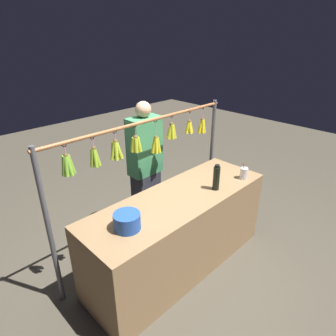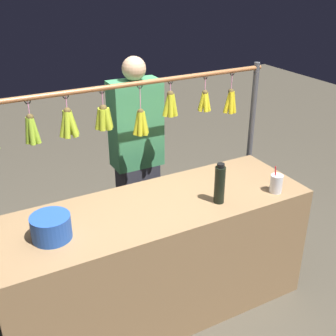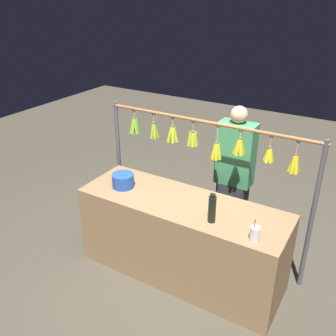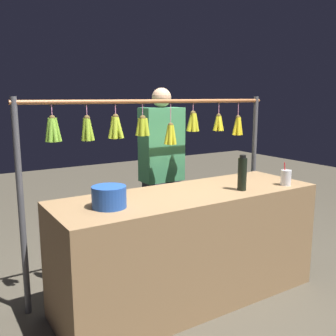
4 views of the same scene
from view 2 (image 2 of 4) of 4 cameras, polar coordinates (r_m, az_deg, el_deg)
name	(u,v)px [view 2 (image 2 of 4)]	position (r m, az deg, el deg)	size (l,w,h in m)	color
ground_plane	(157,307)	(3.21, -1.53, -18.10)	(12.00, 12.00, 0.00)	#474135
market_counter	(156,260)	(2.94, -1.62, -12.13)	(2.04, 0.68, 0.85)	olive
display_rack	(121,137)	(2.93, -6.35, 4.12)	(2.27, 0.13, 1.55)	#4C4C51
water_bottle	(220,184)	(2.69, 6.92, -2.15)	(0.07, 0.07, 0.27)	black
blue_bucket	(51,227)	(2.45, -15.36, -7.64)	(0.22, 0.22, 0.14)	#224CA7
drink_cup	(276,184)	(2.91, 14.26, -2.02)	(0.08, 0.08, 0.19)	silver
vendor_person	(137,161)	(3.41, -4.15, 0.98)	(0.39, 0.21, 1.63)	#2D2D38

